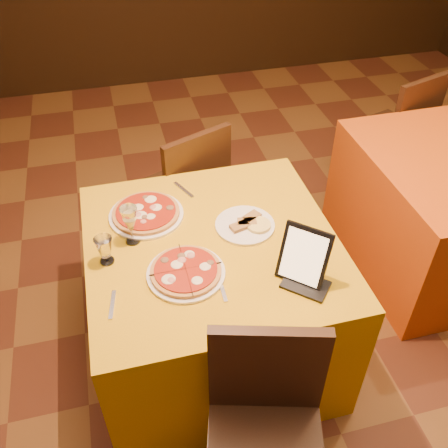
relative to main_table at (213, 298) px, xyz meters
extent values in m
cube|color=#5E2D19|center=(0.45, -0.19, -0.38)|extent=(6.00, 7.00, 0.01)
cube|color=gold|center=(0.00, 0.00, 0.00)|extent=(1.10, 1.10, 0.75)
cylinder|color=white|center=(-0.15, -0.17, 0.38)|extent=(0.32, 0.32, 0.01)
cylinder|color=#AD4C23|center=(-0.15, -0.17, 0.40)|extent=(0.29, 0.29, 0.02)
cylinder|color=white|center=(-0.26, 0.25, 0.38)|extent=(0.35, 0.35, 0.01)
cylinder|color=#AD4C23|center=(-0.26, 0.25, 0.40)|extent=(0.31, 0.31, 0.02)
cylinder|color=white|center=(0.17, 0.06, 0.38)|extent=(0.27, 0.27, 0.01)
cylinder|color=olive|center=(0.17, 0.06, 0.40)|extent=(0.17, 0.17, 0.02)
cube|color=black|center=(0.30, -0.29, 0.49)|extent=(0.21, 0.20, 0.24)
cube|color=silver|center=(-0.02, -0.25, 0.38)|extent=(0.02, 0.19, 0.01)
cube|color=#ACADB3|center=(-0.45, -0.25, 0.38)|extent=(0.04, 0.14, 0.01)
cube|color=silver|center=(-0.05, 0.40, 0.38)|extent=(0.08, 0.15, 0.01)
camera|label=1|loc=(-0.35, -1.57, 1.87)|focal=40.00mm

